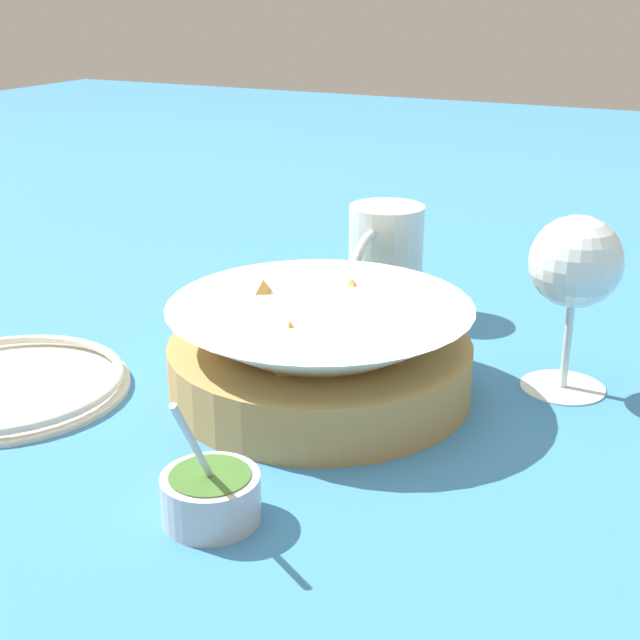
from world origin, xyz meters
name	(u,v)px	position (x,y,z in m)	size (l,w,h in m)	color
ground_plane	(348,386)	(0.00, 0.00, 0.00)	(4.00, 4.00, 0.00)	teal
food_basket	(320,353)	(0.02, -0.02, 0.04)	(0.26, 0.26, 0.09)	#B2894C
sauce_cup	(211,495)	(0.23, 0.01, 0.02)	(0.07, 0.07, 0.10)	#B7B7BC
wine_glass	(575,268)	(-0.08, 0.17, 0.11)	(0.08, 0.08, 0.16)	silver
beer_mug	(385,263)	(-0.20, -0.05, 0.05)	(0.12, 0.08, 0.12)	silver
side_plate	(7,384)	(0.15, -0.26, 0.01)	(0.21, 0.21, 0.01)	silver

